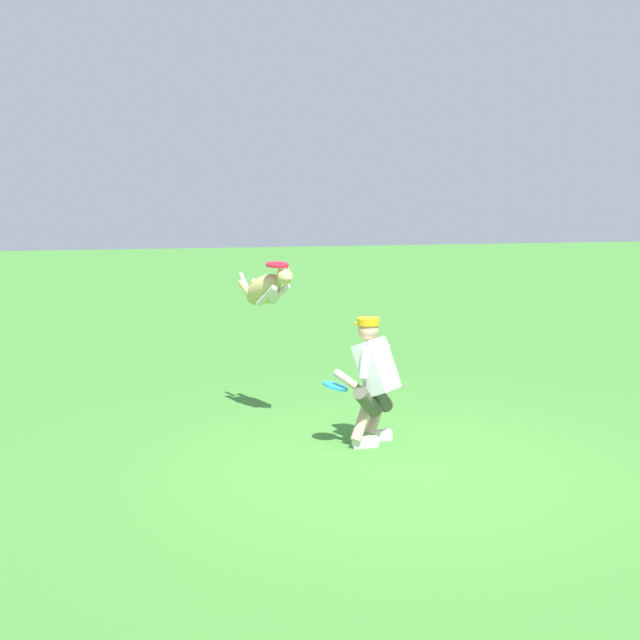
{
  "coord_description": "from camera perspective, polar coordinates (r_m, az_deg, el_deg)",
  "views": [
    {
      "loc": [
        2.28,
        7.0,
        2.55
      ],
      "look_at": [
        0.43,
        -1.27,
        1.2
      ],
      "focal_mm": 45.46,
      "sensor_mm": 36.0,
      "label": 1
    }
  ],
  "objects": [
    {
      "name": "ground_plane",
      "position": [
        7.79,
        5.23,
        -10.1
      ],
      "size": [
        60.0,
        60.0,
        0.0
      ],
      "primitive_type": "plane",
      "color": "#3D7C30"
    },
    {
      "name": "person",
      "position": [
        8.2,
        3.77,
        -4.03
      ],
      "size": [
        0.7,
        0.57,
        1.29
      ],
      "rotation": [
        0.0,
        0.0,
        -0.81
      ],
      "color": "silver",
      "rests_on": "ground_plane"
    },
    {
      "name": "dog",
      "position": [
        9.08,
        -3.83,
        2.2
      ],
      "size": [
        0.55,
        0.96,
        0.56
      ],
      "rotation": [
        0.0,
        0.0,
        2.02
      ],
      "color": "#CDB971"
    },
    {
      "name": "frisbee_flying",
      "position": [
        8.81,
        -3.03,
        3.91
      ],
      "size": [
        0.34,
        0.34,
        0.06
      ],
      "primitive_type": "cylinder",
      "rotation": [
        0.05,
        0.12,
        2.03
      ],
      "color": "red"
    },
    {
      "name": "frisbee_held",
      "position": [
        8.18,
        1.07,
        -4.68
      ],
      "size": [
        0.36,
        0.37,
        0.12
      ],
      "primitive_type": "cylinder",
      "rotation": [
        0.22,
        0.17,
        3.9
      ],
      "color": "#1E93DB",
      "rests_on": "person"
    }
  ]
}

